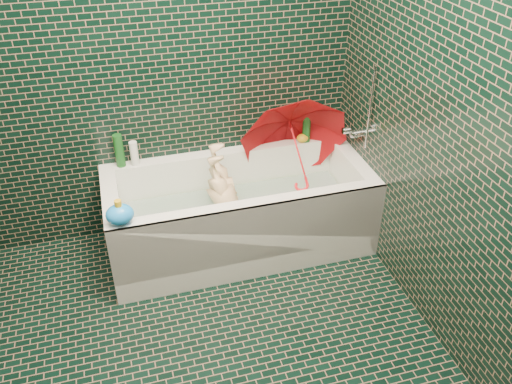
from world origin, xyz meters
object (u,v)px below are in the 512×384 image
object	(u,v)px
bath_toy	(120,214)
rubber_duck	(303,137)
child	(230,210)
umbrella	(298,152)
bathtub	(240,219)

from	to	relation	value
bath_toy	rubber_duck	bearing A→B (deg)	10.64
child	umbrella	world-z (taller)	umbrella
bathtub	umbrella	world-z (taller)	umbrella
umbrella	rubber_duck	bearing A→B (deg)	72.99
umbrella	child	bearing A→B (deg)	-157.50
child	rubber_duck	size ratio (longest dim) A/B	7.85
rubber_duck	bath_toy	xyz separation A→B (m)	(-1.30, -0.62, 0.03)
bathtub	umbrella	bearing A→B (deg)	12.22
bathtub	umbrella	size ratio (longest dim) A/B	2.43
umbrella	bathtub	bearing A→B (deg)	-156.95
child	rubber_duck	bearing A→B (deg)	136.83
bath_toy	bathtub	bearing A→B (deg)	6.97
child	rubber_duck	xyz separation A→B (m)	(0.62, 0.33, 0.28)
rubber_duck	bathtub	bearing A→B (deg)	-173.06
bathtub	umbrella	xyz separation A→B (m)	(0.43, 0.09, 0.40)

